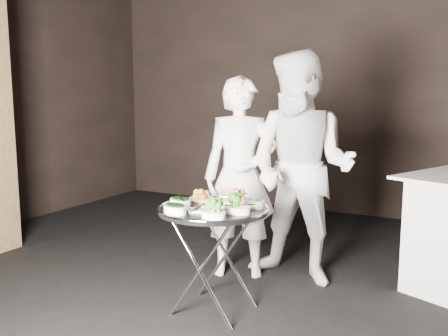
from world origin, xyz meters
The scene contains 16 objects.
floor centered at (0.00, 0.00, -0.03)m, with size 6.00×7.00×0.05m, color black.
wall_back centered at (0.00, 3.52, 1.50)m, with size 6.00×0.05×3.00m, color black.
tray_stand centered at (0.14, 0.33, 0.39)m, with size 0.47×0.40×0.69m.
serving_tray centered at (0.14, 0.33, 0.70)m, with size 0.73×0.73×0.04m.
potato_plate_a centered at (-0.05, 0.50, 0.74)m, with size 0.18×0.18×0.06m.
potato_plate_b centered at (0.20, 0.54, 0.74)m, with size 0.21×0.21×0.08m.
greens_bowl centered at (0.37, 0.46, 0.74)m, with size 0.12×0.12×0.07m.
asparagus_plate_a centered at (0.12, 0.35, 0.73)m, with size 0.19×0.12×0.04m.
asparagus_plate_b centered at (0.10, 0.19, 0.73)m, with size 0.19×0.13×0.04m.
spinach_bowl_a centered at (-0.08, 0.28, 0.74)m, with size 0.20×0.16×0.07m.
spinach_bowl_b centered at (0.00, 0.09, 0.74)m, with size 0.21×0.18×0.07m.
broccoli_bowl_a centered at (0.34, 0.27, 0.74)m, with size 0.17×0.13×0.07m.
broccoli_bowl_b centered at (0.27, 0.10, 0.74)m, with size 0.19×0.15×0.07m.
serving_utensils centered at (0.15, 0.40, 0.76)m, with size 0.59×0.42×0.01m.
waiter_left centered at (-0.02, 1.05, 0.79)m, with size 0.58×0.38×1.59m, color silver.
waiter_right centered at (0.46, 1.13, 0.89)m, with size 0.86×0.67×1.77m, color silver.
Camera 1 is at (1.60, -2.29, 1.41)m, focal length 38.00 mm.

